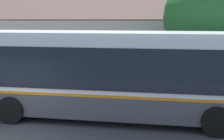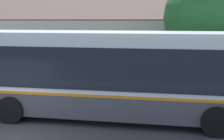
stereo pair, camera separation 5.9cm
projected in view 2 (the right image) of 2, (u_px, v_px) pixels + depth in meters
sidewalk_far at (63, 92)px, 14.36m from camera, size 60.00×3.00×0.15m
community_building at (104, 43)px, 21.23m from camera, size 22.72×9.43×6.34m
transit_bus at (108, 72)px, 10.57m from camera, size 12.26×2.80×3.28m
street_tree_primary at (210, 17)px, 13.63m from camera, size 4.47×4.47×6.09m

